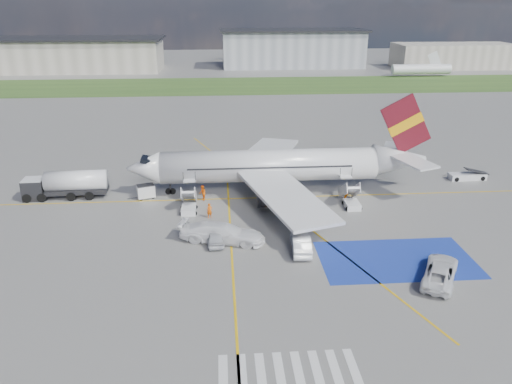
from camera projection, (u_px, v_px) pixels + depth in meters
ground at (282, 243)px, 48.65m from camera, size 400.00×400.00×0.00m
grass_strip at (240, 86)px, 136.97m from camera, size 400.00×30.00×0.01m
taxiway_line_main at (270, 198)px, 59.80m from camera, size 120.00×0.20×0.01m
taxiway_line_cross at (235, 304)px, 39.01m from camera, size 0.20×60.00×0.01m
taxiway_line_diag at (270, 198)px, 59.80m from camera, size 20.71×56.45×0.01m
staging_box at (396, 259)px, 45.61m from camera, size 14.00×8.00×0.01m
crosswalk at (289, 373)px, 31.79m from camera, size 9.00×4.00×0.01m
terminal_west at (68, 55)px, 163.93m from camera, size 60.00×22.00×10.00m
terminal_centre at (292, 49)px, 173.36m from camera, size 48.00×18.00×12.00m
terminal_east at (453, 56)px, 171.35m from camera, size 40.00×16.00×8.00m
airliner at (281, 165)px, 60.54m from camera, size 36.81×32.95×11.92m
airstairs_fwd at (189, 206)px, 55.86m from camera, size 1.90×5.20×3.60m
airstairs_aft at (351, 201)px, 57.13m from camera, size 1.90×5.20×3.60m
fuel_tanker at (66, 187)px, 59.40m from camera, size 9.74×3.03×3.29m
gpu_cart at (146, 192)px, 59.39m from camera, size 2.33×1.86×1.70m
belt_loader at (467, 176)px, 65.76m from camera, size 5.17×2.05×1.53m
car_silver_a at (215, 236)px, 48.47m from camera, size 1.92×4.25×1.41m
car_silver_b at (301, 244)px, 46.80m from camera, size 2.02×4.95×1.60m
van_white_a at (441, 269)px, 42.04m from camera, size 4.77×5.86×2.00m
van_white_b at (222, 230)px, 48.60m from camera, size 6.77×4.16×2.47m
crew_fwd at (210, 211)px, 54.03m from camera, size 0.71×0.62×1.65m
crew_nose at (203, 193)px, 58.69m from camera, size 0.83×1.00×1.86m
crew_aft at (346, 193)px, 58.63m from camera, size 0.60×1.13×1.85m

